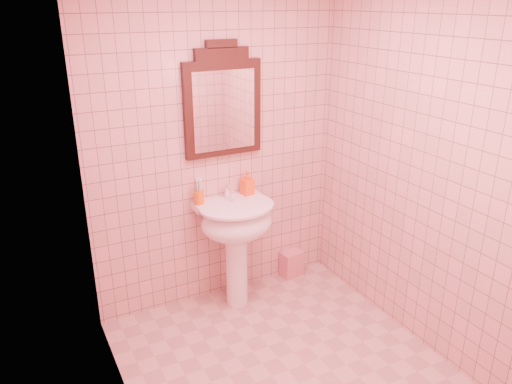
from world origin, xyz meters
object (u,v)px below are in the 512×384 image
pedestal_sink (237,229)px  toothbrush_cup (199,197)px  soap_dispenser (247,183)px  towel (292,264)px  mirror (223,104)px

pedestal_sink → toothbrush_cup: size_ratio=4.70×
soap_dispenser → pedestal_sink: bearing=-148.1°
towel → soap_dispenser: bearing=-178.4°
toothbrush_cup → soap_dispenser: soap_dispenser is taller
toothbrush_cup → towel: (0.85, 0.02, -0.80)m
mirror → towel: size_ratio=3.64×
towel → pedestal_sink: bearing=-164.7°
toothbrush_cup → towel: size_ratio=0.79×
pedestal_sink → towel: size_ratio=3.73×
mirror → soap_dispenser: bearing=-15.3°
pedestal_sink → towel: pedestal_sink is taller
mirror → toothbrush_cup: 0.72m
soap_dispenser → towel: (0.44, 0.01, -0.84)m
soap_dispenser → towel: bearing=-8.6°
soap_dispenser → mirror: bearing=154.5°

